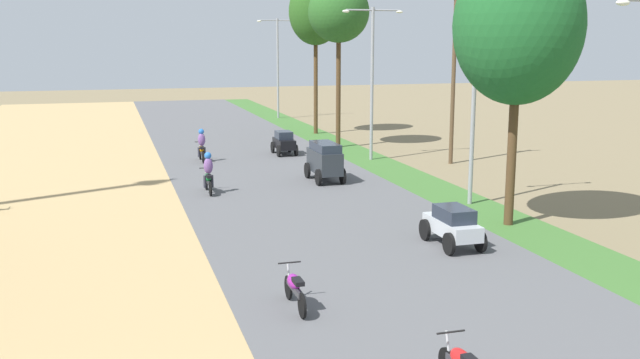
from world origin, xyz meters
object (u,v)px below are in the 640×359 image
Objects in this scene: median_tree_nearest at (518,26)px; car_hatchback_black at (284,142)px; car_van_charcoal at (325,159)px; streetlamp_mid at (474,84)px; streetlamp_farthest at (278,61)px; median_tree_second at (339,13)px; utility_pole_near at (454,73)px; median_tree_third at (316,12)px; car_sedan_silver at (453,224)px; motorbike_ahead_fifth at (201,146)px; streetlamp_far at (372,73)px; motorbike_ahead_fourth at (208,174)px; motorbike_ahead_third at (295,287)px.

median_tree_nearest reaches higher than car_hatchback_black.
streetlamp_mid is at bearing -55.06° from car_van_charcoal.
streetlamp_farthest is 18.78m from car_hatchback_black.
utility_pole_near is at bearing -59.97° from median_tree_second.
streetlamp_farthest is (-0.19, 9.94, -3.32)m from median_tree_third.
median_tree_second is 8.15m from utility_pole_near.
car_sedan_silver is (-2.93, -20.10, -6.77)m from median_tree_second.
median_tree_third reaches higher than motorbike_ahead_fifth.
streetlamp_far is at bearing -90.00° from streetlamp_farthest.
car_hatchback_black reaches higher than car_sedan_silver.
motorbike_ahead_fifth is at bearing 106.70° from car_sedan_silver.
median_tree_second reaches higher than car_van_charcoal.
motorbike_ahead_fourth is at bearing -167.93° from car_van_charcoal.
streetlamp_farthest is 40.94m from motorbike_ahead_third.
car_sedan_silver is 6.68m from motorbike_ahead_third.
motorbike_ahead_third is (-8.61, -23.61, -6.93)m from median_tree_second.
car_sedan_silver is at bearing -148.09° from median_tree_nearest.
median_tree_third is 11.32m from streetlamp_far.
streetlamp_far is at bearing -86.45° from median_tree_second.
car_van_charcoal is at bearing -90.40° from car_hatchback_black.
motorbike_ahead_third is 13.02m from motorbike_ahead_fourth.
median_tree_nearest reaches higher than car_van_charcoal.
car_van_charcoal is at bearing -158.37° from utility_pole_near.
car_hatchback_black is at bearing 92.09° from car_sedan_silver.
motorbike_ahead_fourth is (-12.58, -4.05, -3.60)m from utility_pole_near.
streetlamp_far reaches higher than car_van_charcoal.
motorbike_ahead_third is at bearing -148.32° from car_sedan_silver.
car_van_charcoal is (-4.12, -15.71, -6.75)m from median_tree_third.
median_tree_second reaches higher than streetlamp_farthest.
car_sedan_silver is 11.17m from motorbike_ahead_fourth.
utility_pole_near reaches higher than car_hatchback_black.
streetlamp_mid is 3.20× the size of car_van_charcoal.
car_sedan_silver is at bearing 31.68° from motorbike_ahead_third.
utility_pole_near is at bearing 72.29° from median_tree_nearest.
motorbike_ahead_fourth is at bearing -120.68° from car_hatchback_black.
motorbike_ahead_fourth is (-9.08, -26.76, -3.60)m from streetlamp_farthest.
median_tree_third is at bearing 89.50° from streetlamp_mid.
motorbike_ahead_fifth is (-4.43, 6.56, -0.17)m from car_van_charcoal.
median_tree_nearest is 17.76m from car_hatchback_black.
utility_pole_near is at bearing 54.01° from motorbike_ahead_third.
motorbike_ahead_fourth is at bearing 90.79° from motorbike_ahead_third.
utility_pole_near is 15.58m from car_sedan_silver.
streetlamp_farthest is 3.36× the size of car_sedan_silver.
streetlamp_far is at bearing 90.00° from streetlamp_mid.
streetlamp_farthest reaches higher than motorbike_ahead_fourth.
car_van_charcoal is at bearing 112.88° from median_tree_nearest.
car_van_charcoal reaches higher than motorbike_ahead_third.
median_tree_third is at bearing 82.63° from car_sedan_silver.
utility_pole_near is (3.50, 8.58, -0.05)m from streetlamp_mid.
streetlamp_far is at bearing 88.99° from median_tree_nearest.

